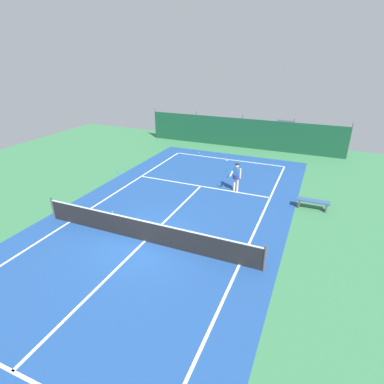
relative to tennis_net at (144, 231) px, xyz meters
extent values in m
plane|color=#387A4C|center=(0.00, 0.00, -0.51)|extent=(36.00, 36.00, 0.00)
cube|color=#1E478C|center=(0.00, 0.00, -0.51)|extent=(11.02, 26.60, 0.01)
cube|color=white|center=(0.00, 11.90, -0.50)|extent=(8.22, 0.10, 0.01)
cube|color=white|center=(-4.11, 0.00, -0.50)|extent=(0.10, 23.80, 0.01)
cube|color=white|center=(4.11, 0.00, -0.50)|extent=(0.10, 23.80, 0.01)
cube|color=white|center=(0.00, 6.40, -0.50)|extent=(8.22, 0.10, 0.01)
cube|color=white|center=(0.00, -6.40, -0.50)|extent=(8.22, 0.10, 0.01)
cube|color=white|center=(0.00, 0.00, -0.50)|extent=(0.10, 12.80, 0.01)
cube|color=white|center=(0.00, 11.75, -0.50)|extent=(0.10, 0.30, 0.01)
cube|color=black|center=(0.00, 0.00, -0.04)|extent=(9.92, 0.03, 0.95)
cube|color=white|center=(0.00, 0.00, 0.46)|extent=(9.92, 0.04, 0.05)
cylinder|color=#47474C|center=(-5.01, 0.00, 0.04)|extent=(0.10, 0.10, 1.10)
cylinder|color=#47474C|center=(5.01, 0.00, 0.04)|extent=(0.10, 0.10, 1.10)
cube|color=#14472D|center=(0.00, 15.48, 0.69)|extent=(16.22, 0.06, 2.40)
cylinder|color=#595B60|center=(-8.11, 15.54, 0.84)|extent=(0.08, 0.08, 2.70)
cylinder|color=#595B60|center=(-4.05, 15.54, 0.84)|extent=(0.08, 0.08, 2.70)
cylinder|color=#595B60|center=(0.00, 15.54, 0.84)|extent=(0.08, 0.08, 2.70)
cylinder|color=#595B60|center=(4.05, 15.54, 0.84)|extent=(0.08, 0.08, 2.70)
cylinder|color=#595B60|center=(8.11, 15.54, 0.84)|extent=(0.08, 0.08, 2.70)
cube|color=#234C1E|center=(0.00, 16.08, 0.04)|extent=(14.60, 0.70, 1.10)
cylinder|color=beige|center=(2.19, 6.54, -0.10)|extent=(0.12, 0.12, 0.82)
cylinder|color=beige|center=(2.00, 6.58, -0.10)|extent=(0.12, 0.12, 0.82)
cylinder|color=navy|center=(2.10, 6.56, 0.39)|extent=(0.40, 0.40, 0.22)
cube|color=#2D6BB7|center=(2.10, 6.56, 0.59)|extent=(0.39, 0.27, 0.56)
sphere|color=beige|center=(2.10, 6.56, 1.02)|extent=(0.22, 0.22, 0.22)
cylinder|color=black|center=(2.10, 6.56, 1.11)|extent=(0.23, 0.23, 0.04)
cylinder|color=beige|center=(2.32, 6.51, 0.62)|extent=(0.09, 0.09, 0.58)
cylinder|color=beige|center=(1.85, 6.48, 0.62)|extent=(0.19, 0.53, 0.41)
cylinder|color=black|center=(1.74, 6.20, 0.51)|extent=(0.09, 0.27, 0.13)
torus|color=teal|center=(1.74, 6.20, 0.73)|extent=(0.32, 0.18, 0.29)
sphere|color=#CCDB33|center=(-2.84, 1.58, -0.48)|extent=(0.07, 0.07, 0.07)
sphere|color=#CCDB33|center=(-2.56, 12.58, -0.48)|extent=(0.07, 0.07, 0.07)
sphere|color=#CCDB33|center=(2.12, 11.76, -0.48)|extent=(0.07, 0.07, 0.07)
cube|color=maroon|center=(2.94, 18.92, 0.21)|extent=(1.99, 4.28, 0.80)
cube|color=#2D333D|center=(2.94, 18.92, 0.89)|extent=(1.61, 1.96, 0.56)
cylinder|color=black|center=(2.10, 20.26, -0.19)|extent=(0.25, 0.65, 0.64)
cylinder|color=black|center=(3.90, 20.18, -0.19)|extent=(0.25, 0.65, 0.64)
cylinder|color=black|center=(1.98, 17.66, -0.19)|extent=(0.25, 0.65, 0.64)
cylinder|color=black|center=(3.78, 17.57, -0.19)|extent=(0.25, 0.65, 0.64)
cube|color=#335184|center=(6.31, 5.91, -0.06)|extent=(1.60, 0.40, 0.08)
cube|color=#4C4C51|center=(5.66, 5.91, -0.29)|extent=(0.08, 0.36, 0.45)
cube|color=#4C4C51|center=(6.96, 5.91, -0.29)|extent=(0.08, 0.36, 0.45)
cylinder|color=#338CD8|center=(-5.72, 6.18, -0.39)|extent=(0.08, 0.08, 0.24)
camera|label=1|loc=(6.19, -9.42, 6.80)|focal=28.98mm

